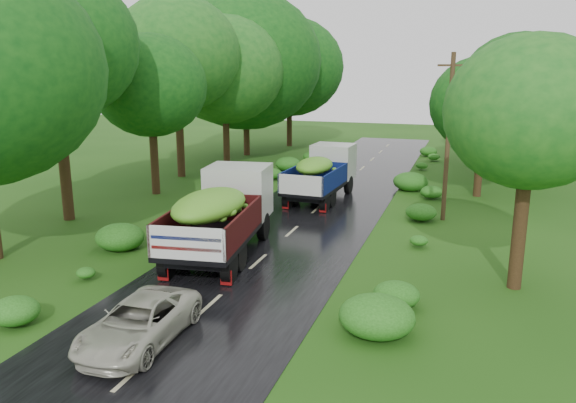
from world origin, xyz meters
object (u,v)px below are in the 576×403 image
at_px(truck_far, 323,171).
at_px(utility_pole, 448,136).
at_px(truck_near, 223,210).
at_px(car, 139,322).

distance_m(truck_far, utility_pole, 7.17).
xyz_separation_m(truck_far, utility_pole, (6.35, -2.38, 2.34)).
height_order(truck_near, car, truck_near).
distance_m(truck_near, car, 7.38).
bearing_deg(utility_pole, car, -131.92).
relative_size(truck_near, truck_far, 1.13).
relative_size(car, utility_pole, 0.54).
height_order(truck_far, utility_pole, utility_pole).
height_order(truck_near, truck_far, truck_near).
bearing_deg(truck_near, car, -89.94).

